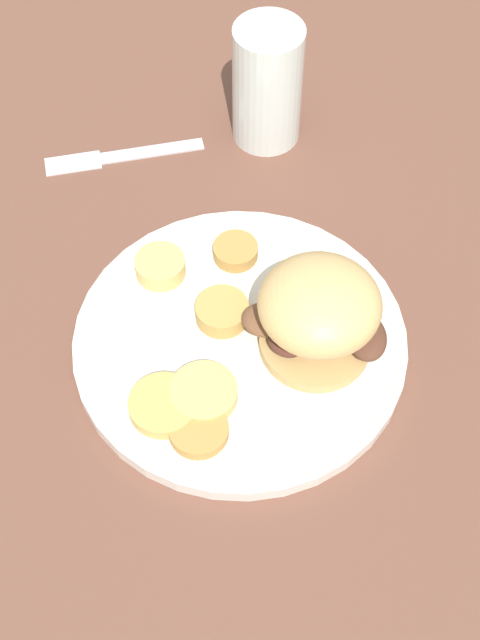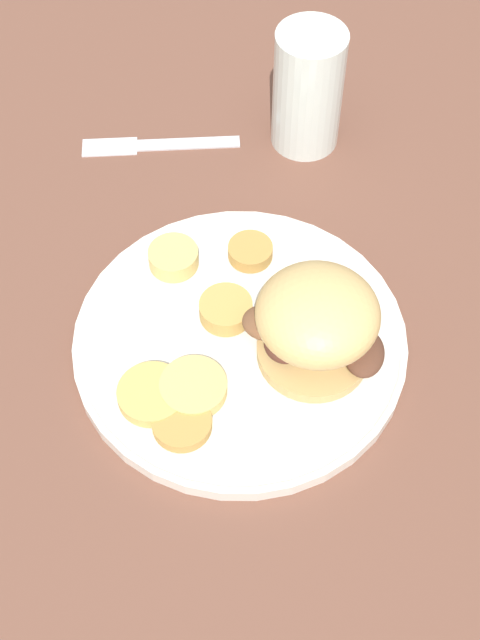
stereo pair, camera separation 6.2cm
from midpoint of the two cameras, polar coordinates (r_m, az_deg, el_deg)
name	(u,v)px [view 1 (the left image)]	position (r m, az deg, el deg)	size (l,w,h in m)	color
ground_plane	(240,347)	(0.76, -2.33, -1.86)	(4.00, 4.00, 0.00)	brown
dinner_plate	(240,341)	(0.76, -2.35, -1.51)	(0.28, 0.28, 0.02)	white
sandwich	(318,313)	(0.71, 2.49, 0.28)	(0.12, 0.10, 0.09)	tan
potato_round_0	(160,266)	(0.79, -7.38, 3.29)	(0.04, 0.04, 0.02)	#DBB766
potato_round_1	(163,405)	(0.72, -7.44, -5.58)	(0.06, 0.06, 0.01)	tan
potato_round_2	(234,251)	(0.80, -2.66, 4.30)	(0.04, 0.04, 0.01)	#BC8942
potato_round_3	(222,311)	(0.76, -3.51, 0.40)	(0.05, 0.05, 0.02)	tan
potato_round_4	(204,393)	(0.72, -4.83, -4.83)	(0.05, 0.05, 0.01)	#DBB766
potato_round_5	(199,430)	(0.70, -5.22, -7.19)	(0.05, 0.05, 0.01)	#BC8942
fork	(122,155)	(0.92, -9.55, 10.25)	(0.16, 0.05, 0.00)	silver
drinking_glass	(267,85)	(0.89, -0.31, 14.73)	(0.07, 0.07, 0.13)	silver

